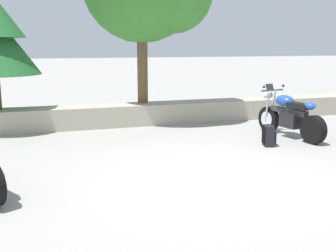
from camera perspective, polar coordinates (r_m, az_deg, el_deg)
The scene contains 4 objects.
ground_plane at distance 6.69m, azimuth 5.56°, elevation -7.25°, with size 120.00×120.00×0.00m, color gray.
stone_wall at distance 11.07m, azimuth -4.27°, elevation 1.66°, with size 36.00×0.80×0.55m, color #A89E89.
motorcycle_blue_centre at distance 9.88m, azimuth 16.50°, elevation 1.29°, with size 0.75×2.06×1.18m.
rider_backpack at distance 8.92m, azimuth 13.85°, elevation -1.19°, with size 0.32×0.34×0.47m.
Camera 1 is at (-2.54, -5.81, 2.12)m, focal length 43.84 mm.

